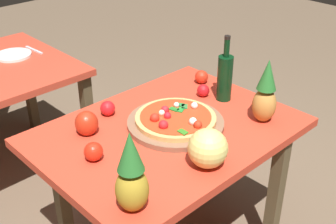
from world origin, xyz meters
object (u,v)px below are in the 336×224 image
Objects in this scene: tomato_at_corner at (202,77)px; knife_utensil at (34,50)px; melon at (208,148)px; display_table at (168,147)px; tomato_near_board at (203,90)px; dinner_plate at (13,55)px; pineapple_left at (265,94)px; bell_pepper at (87,123)px; tomato_beside_pepper at (93,152)px; pizza at (175,118)px; pineapple_right at (131,176)px; pizza_board at (176,123)px; tomato_by_bottle at (108,108)px; wine_bottle at (225,77)px.

knife_utensil is (-0.42, 1.07, -0.03)m from tomato_at_corner.
display_table is at bearing 75.54° from melon.
dinner_plate is (-0.45, 1.18, -0.02)m from tomato_near_board.
pineapple_left reaches higher than bell_pepper.
pineapple_left reaches higher than tomato_beside_pepper.
pizza is 1.18× the size of pineapple_right.
bell_pepper is (-0.65, 0.47, -0.08)m from pineapple_left.
tomato_by_bottle reaches higher than pizza_board.
tomato_by_bottle is (-0.04, 0.59, -0.04)m from melon.
knife_utensil is at bearing 104.85° from tomato_near_board.
knife_utensil is (0.04, 1.29, 0.10)m from display_table.
melon reaches higher than pizza_board.
tomato_at_corner is at bearing -72.20° from knife_utensil.
tomato_at_corner reaches higher than tomato_by_bottle.
knife_utensil is at bearing 105.95° from wine_bottle.
wine_bottle reaches higher than bell_pepper.
pineapple_right is 1.95× the size of melon.
wine_bottle is at bearing 2.84° from pizza_board.
display_table is 15.97× the size of tomato_at_corner.
bell_pepper is at bearing -110.66° from knife_utensil.
pineapple_right is 0.38m from melon.
wine_bottle is at bearing -16.57° from bell_pepper.
pizza_board is 0.33m from melon.
wine_bottle is at bearing 20.03° from pineapple_right.
tomato_beside_pepper is at bearing 131.70° from melon.
bell_pepper is (-0.33, 0.22, 0.01)m from pizza.
tomato_at_corner is at bearing 28.13° from pizza_board.
pizza is 0.42m from pineapple_left.
pineapple_left is 1.58m from knife_utensil.
wine_bottle is 4.74× the size of tomato_by_bottle.
melon is 0.46m from tomato_beside_pepper.
knife_utensil is at bearing 85.78° from melon.
tomato_beside_pepper is (-0.26, -0.26, 0.00)m from tomato_by_bottle.
melon is 2.48× the size of tomato_near_board.
dinner_plate is (-0.14, 1.29, -0.03)m from pizza.
tomato_at_corner is at bearing 12.50° from tomato_beside_pepper.
tomato_beside_pepper is at bearing 174.87° from pizza.
pizza_board is 0.38m from wine_bottle.
tomato_beside_pepper is at bearing -102.57° from dinner_plate.
tomato_near_board is (0.64, -0.11, -0.02)m from bell_pepper.
wine_bottle reaches higher than tomato_near_board.
pizza is 1.68× the size of dinner_plate.
knife_utensil is at bearing 80.99° from tomato_by_bottle.
bell_pepper reaches higher than dinner_plate.
dinner_plate is (-0.15, 1.29, -0.00)m from pizza_board.
display_table is at bearing 172.05° from pizza_board.
pineapple_right is 4.83× the size of tomato_near_board.
display_table is at bearing 145.53° from pineapple_left.
pizza_board is 6.86× the size of tomato_near_board.
bell_pepper is 0.63× the size of knife_utensil.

